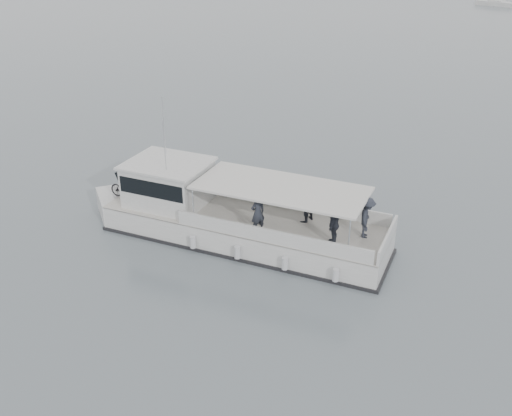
# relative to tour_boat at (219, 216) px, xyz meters

# --- Properties ---
(ground) EXTENTS (1400.00, 1400.00, 0.00)m
(ground) POSITION_rel_tour_boat_xyz_m (4.92, -3.68, -0.93)
(ground) COLOR slate
(ground) RESTS_ON ground
(tour_boat) EXTENTS (13.66, 4.73, 5.68)m
(tour_boat) POSITION_rel_tour_boat_xyz_m (0.00, 0.00, 0.00)
(tour_boat) COLOR silver
(tour_boat) RESTS_ON ground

